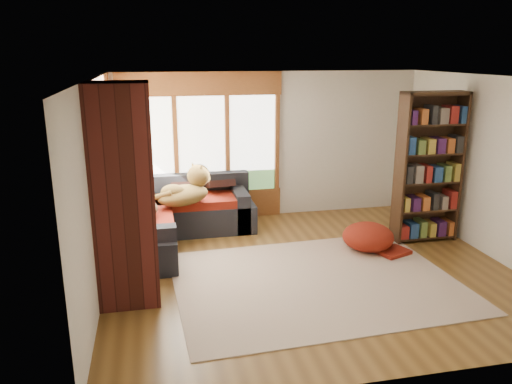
{
  "coord_description": "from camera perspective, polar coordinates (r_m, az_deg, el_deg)",
  "views": [
    {
      "loc": [
        -2.05,
        -6.12,
        2.9
      ],
      "look_at": [
        -0.61,
        0.72,
        0.95
      ],
      "focal_mm": 35.0,
      "sensor_mm": 36.0,
      "label": 1
    }
  ],
  "objects": [
    {
      "name": "floor",
      "position": [
        7.07,
        6.09,
        -8.71
      ],
      "size": [
        5.5,
        5.5,
        0.0
      ],
      "primitive_type": "plane",
      "color": "brown",
      "rests_on": "ground"
    },
    {
      "name": "ceiling",
      "position": [
        6.46,
        6.76,
        12.82
      ],
      "size": [
        5.5,
        5.5,
        0.0
      ],
      "primitive_type": "plane",
      "color": "white"
    },
    {
      "name": "wall_back",
      "position": [
        9.0,
        1.45,
        5.35
      ],
      "size": [
        5.5,
        0.04,
        2.6
      ],
      "primitive_type": "cube",
      "color": "silver",
      "rests_on": "ground"
    },
    {
      "name": "wall_front",
      "position": [
        4.45,
        16.49,
        -6.16
      ],
      "size": [
        5.5,
        0.04,
        2.6
      ],
      "primitive_type": "cube",
      "color": "silver",
      "rests_on": "ground"
    },
    {
      "name": "wall_left",
      "position": [
        6.36,
        -17.84,
        0.25
      ],
      "size": [
        0.04,
        5.0,
        2.6
      ],
      "primitive_type": "cube",
      "color": "silver",
      "rests_on": "ground"
    },
    {
      "name": "wall_right",
      "position": [
        7.94,
        25.65,
        2.41
      ],
      "size": [
        0.04,
        5.0,
        2.6
      ],
      "primitive_type": "cube",
      "color": "silver",
      "rests_on": "ground"
    },
    {
      "name": "windows_back",
      "position": [
        8.77,
        -6.2,
        5.32
      ],
      "size": [
        2.82,
        0.1,
        1.9
      ],
      "color": "brown",
      "rests_on": "wall_back"
    },
    {
      "name": "windows_left",
      "position": [
        7.51,
        -16.8,
        3.01
      ],
      "size": [
        0.1,
        2.62,
        1.9
      ],
      "color": "brown",
      "rests_on": "wall_left"
    },
    {
      "name": "roller_blind",
      "position": [
        8.25,
        -16.37,
        6.96
      ],
      "size": [
        0.03,
        0.72,
        0.9
      ],
      "primitive_type": "cube",
      "color": "gray",
      "rests_on": "wall_left"
    },
    {
      "name": "brick_chimney",
      "position": [
        6.0,
        -14.83,
        -0.43
      ],
      "size": [
        0.7,
        0.7,
        2.6
      ],
      "primitive_type": "cube",
      "color": "#471914",
      "rests_on": "ground"
    },
    {
      "name": "sectional_sofa",
      "position": [
        8.24,
        -10.65,
        -3.06
      ],
      "size": [
        2.2,
        2.2,
        0.8
      ],
      "rotation": [
        0.0,
        0.0,
        -0.06
      ],
      "color": "black",
      "rests_on": "ground"
    },
    {
      "name": "area_rug",
      "position": [
        6.71,
        6.8,
        -10.09
      ],
      "size": [
        3.76,
        2.94,
        0.01
      ],
      "primitive_type": "cube",
      "rotation": [
        0.0,
        0.0,
        0.04
      ],
      "color": "beige",
      "rests_on": "ground"
    },
    {
      "name": "bookshelf",
      "position": [
        8.2,
        19.15,
        2.59
      ],
      "size": [
        1.01,
        0.34,
        2.35
      ],
      "color": "#362012",
      "rests_on": "ground"
    },
    {
      "name": "pouf",
      "position": [
        7.78,
        12.69,
        -4.93
      ],
      "size": [
        0.87,
        0.87,
        0.42
      ],
      "primitive_type": "ellipsoid",
      "rotation": [
        0.0,
        0.0,
        -0.13
      ],
      "color": "maroon",
      "rests_on": "area_rug"
    },
    {
      "name": "dog_tan",
      "position": [
        7.93,
        -7.91,
        0.09
      ],
      "size": [
        1.07,
        0.99,
        0.52
      ],
      "rotation": [
        0.0,
        0.0,
        0.61
      ],
      "color": "brown",
      "rests_on": "sectional_sofa"
    },
    {
      "name": "dog_brindle",
      "position": [
        7.55,
        -13.17,
        -1.44
      ],
      "size": [
        0.66,
        0.83,
        0.41
      ],
      "rotation": [
        0.0,
        0.0,
        1.9
      ],
      "color": "#3C2518",
      "rests_on": "sectional_sofa"
    },
    {
      "name": "throw_pillows",
      "position": [
        8.16,
        -10.21,
        0.22
      ],
      "size": [
        1.98,
        1.68,
        0.45
      ],
      "color": "black",
      "rests_on": "sectional_sofa"
    }
  ]
}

